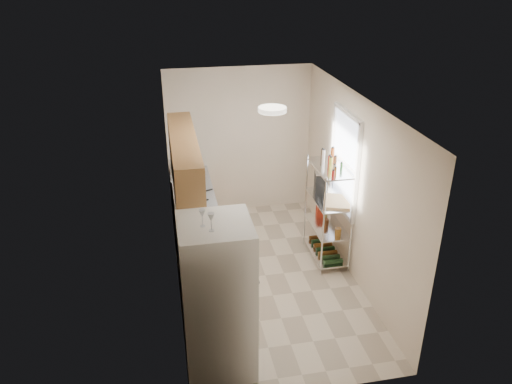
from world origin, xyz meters
TOP-DOWN VIEW (x-y plane):
  - room at (0.00, 0.00)m, footprint 2.52×4.42m
  - counter_run at (-0.92, 0.44)m, footprint 0.63×3.51m
  - upper_cabinets at (-1.05, 0.10)m, footprint 0.33×2.20m
  - range_hood at (-1.00, 0.90)m, footprint 0.50×0.60m
  - window at (1.23, 0.35)m, footprint 0.06×1.00m
  - bakers_rack at (1.00, 0.30)m, footprint 0.45×0.90m
  - ceiling_dome at (0.00, -0.30)m, footprint 0.34×0.34m
  - refrigerator at (-0.87, -1.59)m, footprint 0.75×0.75m
  - wine_glass_a at (-0.99, -1.63)m, footprint 0.06×0.06m
  - wine_glass_b at (-0.92, -1.73)m, footprint 0.07×0.07m
  - rice_cooker at (-0.98, 0.60)m, footprint 0.28×0.28m
  - frying_pan_large at (-0.99, 0.67)m, footprint 0.35×0.35m
  - frying_pan_small at (-0.85, 1.04)m, footprint 0.25×0.25m
  - cutting_board at (1.08, 0.15)m, footprint 0.51×0.58m
  - espresso_machine at (0.97, 0.60)m, footprint 0.23×0.30m
  - storage_bag at (1.00, 0.63)m, footprint 0.13×0.17m

SIDE VIEW (x-z plane):
  - counter_run at x=-0.92m, z-range 0.00..0.90m
  - storage_bag at x=1.00m, z-range 0.56..0.74m
  - refrigerator at x=-0.87m, z-range 0.00..1.82m
  - frying_pan_small at x=-0.85m, z-range 0.90..0.94m
  - frying_pan_large at x=-0.99m, z-range 0.90..0.95m
  - rice_cooker at x=-0.98m, z-range 0.90..1.13m
  - cutting_board at x=1.08m, z-range 1.01..1.04m
  - bakers_rack at x=1.00m, z-range 0.24..1.97m
  - espresso_machine at x=0.97m, z-range 1.01..1.32m
  - room at x=0.00m, z-range -0.01..2.61m
  - range_hood at x=-1.00m, z-range 1.33..1.45m
  - window at x=1.23m, z-range 0.82..2.28m
  - upper_cabinets at x=-1.05m, z-range 1.45..2.17m
  - wine_glass_a at x=-0.99m, z-range 1.82..2.00m
  - wine_glass_b at x=-0.92m, z-range 1.82..2.01m
  - ceiling_dome at x=0.00m, z-range 2.54..2.60m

